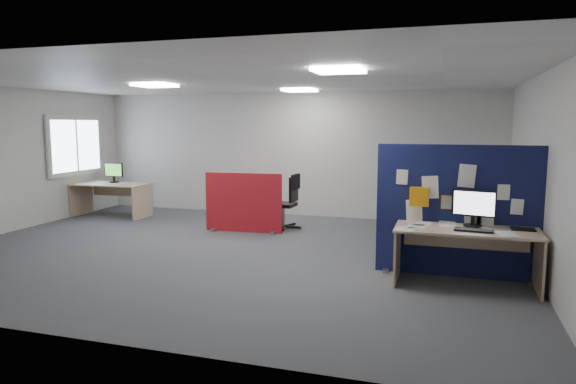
% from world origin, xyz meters
% --- Properties ---
extents(floor, '(9.00, 9.00, 0.00)m').
position_xyz_m(floor, '(0.00, 0.00, 0.00)').
color(floor, '#4B4D52').
rests_on(floor, ground).
extents(ceiling, '(9.00, 7.00, 0.02)m').
position_xyz_m(ceiling, '(0.00, 0.00, 2.70)').
color(ceiling, white).
rests_on(ceiling, wall_back).
extents(wall_back, '(9.00, 0.02, 2.70)m').
position_xyz_m(wall_back, '(0.00, 3.50, 1.35)').
color(wall_back, silver).
rests_on(wall_back, floor).
extents(wall_front, '(9.00, 0.02, 2.70)m').
position_xyz_m(wall_front, '(0.00, -3.50, 1.35)').
color(wall_front, silver).
rests_on(wall_front, floor).
extents(wall_right, '(0.02, 7.00, 2.70)m').
position_xyz_m(wall_right, '(4.50, 0.00, 1.35)').
color(wall_right, silver).
rests_on(wall_right, floor).
extents(window, '(0.06, 1.70, 1.30)m').
position_xyz_m(window, '(-4.44, 2.00, 1.55)').
color(window, white).
rests_on(window, wall_left).
extents(ceiling_lights, '(4.10, 4.10, 0.04)m').
position_xyz_m(ceiling_lights, '(0.33, 0.67, 2.67)').
color(ceiling_lights, white).
rests_on(ceiling_lights, ceiling).
extents(navy_divider, '(2.13, 0.30, 1.75)m').
position_xyz_m(navy_divider, '(3.47, -0.33, 0.88)').
color(navy_divider, '#10143D').
rests_on(navy_divider, floor).
extents(main_desk, '(1.74, 0.77, 0.73)m').
position_xyz_m(main_desk, '(3.58, -0.68, 0.56)').
color(main_desk, tan).
rests_on(main_desk, floor).
extents(monitor_main, '(0.53, 0.22, 0.46)m').
position_xyz_m(monitor_main, '(3.65, -0.53, 0.99)').
color(monitor_main, black).
rests_on(monitor_main, main_desk).
extents(keyboard, '(0.47, 0.22, 0.02)m').
position_xyz_m(keyboard, '(3.65, -0.84, 0.74)').
color(keyboard, black).
rests_on(keyboard, main_desk).
extents(mouse, '(0.11, 0.08, 0.03)m').
position_xyz_m(mouse, '(3.82, -0.80, 0.74)').
color(mouse, gray).
rests_on(mouse, main_desk).
extents(paper_tray, '(0.29, 0.23, 0.01)m').
position_xyz_m(paper_tray, '(4.24, -0.57, 0.74)').
color(paper_tray, black).
rests_on(paper_tray, main_desk).
extents(red_divider, '(1.48, 0.30, 1.11)m').
position_xyz_m(red_divider, '(-0.30, 1.47, 0.54)').
color(red_divider, '#AB1625').
rests_on(red_divider, floor).
extents(second_desk, '(1.64, 0.82, 0.73)m').
position_xyz_m(second_desk, '(-3.68, 2.16, 0.55)').
color(second_desk, tan).
rests_on(second_desk, floor).
extents(monitor_second, '(0.48, 0.22, 0.43)m').
position_xyz_m(monitor_second, '(-3.72, 2.31, 0.97)').
color(monitor_second, black).
rests_on(monitor_second, second_desk).
extents(office_chair, '(0.67, 0.70, 1.05)m').
position_xyz_m(office_chair, '(0.42, 2.01, 0.60)').
color(office_chair, black).
rests_on(office_chair, floor).
extents(desk_papers, '(1.43, 0.91, 0.00)m').
position_xyz_m(desk_papers, '(3.34, -0.67, 0.73)').
color(desk_papers, white).
rests_on(desk_papers, main_desk).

